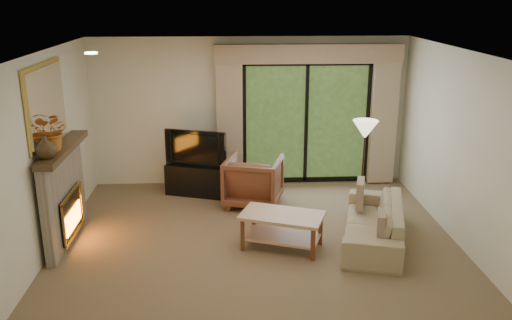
{
  "coord_description": "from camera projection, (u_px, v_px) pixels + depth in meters",
  "views": [
    {
      "loc": [
        -0.37,
        -6.81,
        3.33
      ],
      "look_at": [
        0.0,
        0.3,
        1.1
      ],
      "focal_mm": 38.0,
      "sensor_mm": 36.0,
      "label": 1
    }
  ],
  "objects": [
    {
      "name": "ceiling",
      "position": [
        257.0,
        52.0,
        6.73
      ],
      "size": [
        5.5,
        5.5,
        0.0
      ],
      "primitive_type": "plane",
      "rotation": [
        3.14,
        0.0,
        0.0
      ],
      "color": "silver",
      "rests_on": "ground"
    },
    {
      "name": "fireplace",
      "position": [
        64.0,
        194.0,
        7.36
      ],
      "size": [
        0.24,
        1.7,
        1.37
      ],
      "primitive_type": null,
      "color": "gray",
      "rests_on": "floor"
    },
    {
      "name": "wall_back",
      "position": [
        249.0,
        112.0,
        9.5
      ],
      "size": [
        5.0,
        0.0,
        5.0
      ],
      "primitive_type": "plane",
      "rotation": [
        1.57,
        0.0,
        0.0
      ],
      "color": "#F4EDCB",
      "rests_on": "ground"
    },
    {
      "name": "wall_front",
      "position": [
        273.0,
        233.0,
        4.74
      ],
      "size": [
        5.0,
        0.0,
        5.0
      ],
      "primitive_type": "plane",
      "rotation": [
        -1.57,
        0.0,
        0.0
      ],
      "color": "#F4EDCB",
      "rests_on": "ground"
    },
    {
      "name": "sofa",
      "position": [
        373.0,
        222.0,
        7.47
      ],
      "size": [
        1.24,
        2.07,
        0.56
      ],
      "primitive_type": "imported",
      "rotation": [
        0.0,
        0.0,
        -1.84
      ],
      "color": "tan",
      "rests_on": "floor"
    },
    {
      "name": "wall_left",
      "position": [
        45.0,
        155.0,
        6.98
      ],
      "size": [
        0.0,
        5.0,
        5.0
      ],
      "primitive_type": "plane",
      "rotation": [
        1.57,
        0.0,
        1.57
      ],
      "color": "#F4EDCB",
      "rests_on": "ground"
    },
    {
      "name": "sliding_door",
      "position": [
        306.0,
        123.0,
        9.56
      ],
      "size": [
        2.26,
        0.1,
        2.16
      ],
      "primitive_type": null,
      "color": "black",
      "rests_on": "floor"
    },
    {
      "name": "wall_right",
      "position": [
        462.0,
        149.0,
        7.26
      ],
      "size": [
        0.0,
        5.0,
        5.0
      ],
      "primitive_type": "plane",
      "rotation": [
        1.57,
        0.0,
        -1.57
      ],
      "color": "#F4EDCB",
      "rests_on": "ground"
    },
    {
      "name": "media_console",
      "position": [
        199.0,
        179.0,
        9.24
      ],
      "size": [
        1.15,
        0.78,
        0.53
      ],
      "primitive_type": "cube",
      "rotation": [
        0.0,
        0.0,
        -0.32
      ],
      "color": "black",
      "rests_on": "floor"
    },
    {
      "name": "cornice",
      "position": [
        309.0,
        54.0,
        9.11
      ],
      "size": [
        3.2,
        0.24,
        0.32
      ],
      "primitive_type": "cube",
      "color": "tan",
      "rests_on": "wall_back"
    },
    {
      "name": "floor_lamp",
      "position": [
        363.0,
        166.0,
        8.4
      ],
      "size": [
        0.45,
        0.45,
        1.46
      ],
      "primitive_type": null,
      "rotation": [
        0.0,
        0.0,
        0.15
      ],
      "color": "#FFF0CC",
      "rests_on": "floor"
    },
    {
      "name": "pillow_far",
      "position": [
        360.0,
        194.0,
        7.93
      ],
      "size": [
        0.21,
        0.42,
        0.41
      ],
      "primitive_type": "cube",
      "rotation": [
        0.0,
        0.0,
        -0.27
      ],
      "color": "brown",
      "rests_on": "sofa"
    },
    {
      "name": "branches",
      "position": [
        52.0,
        131.0,
        6.86
      ],
      "size": [
        0.56,
        0.52,
        0.52
      ],
      "primitive_type": "imported",
      "rotation": [
        0.0,
        0.0,
        -0.3
      ],
      "color": "#BF6920",
      "rests_on": "fireplace"
    },
    {
      "name": "coffee_table",
      "position": [
        282.0,
        231.0,
        7.28
      ],
      "size": [
        1.22,
        0.94,
        0.49
      ],
      "primitive_type": null,
      "rotation": [
        0.0,
        0.0,
        -0.36
      ],
      "color": "tan",
      "rests_on": "floor"
    },
    {
      "name": "curtain_left",
      "position": [
        230.0,
        120.0,
        9.36
      ],
      "size": [
        0.45,
        0.18,
        2.35
      ],
      "primitive_type": "cube",
      "color": "tan",
      "rests_on": "floor"
    },
    {
      "name": "tv",
      "position": [
        198.0,
        147.0,
        9.07
      ],
      "size": [
        1.05,
        0.46,
        0.61
      ],
      "primitive_type": "imported",
      "rotation": [
        0.0,
        0.0,
        -0.32
      ],
      "color": "black",
      "rests_on": "media_console"
    },
    {
      "name": "armchair",
      "position": [
        253.0,
        181.0,
        8.72
      ],
      "size": [
        1.06,
        1.08,
        0.8
      ],
      "primitive_type": "imported",
      "rotation": [
        0.0,
        0.0,
        2.87
      ],
      "color": "brown",
      "rests_on": "floor"
    },
    {
      "name": "vase",
      "position": [
        45.0,
        147.0,
        6.6
      ],
      "size": [
        0.34,
        0.34,
        0.28
      ],
      "primitive_type": "imported",
      "rotation": [
        0.0,
        0.0,
        0.31
      ],
      "color": "#45331E",
      "rests_on": "fireplace"
    },
    {
      "name": "mirror",
      "position": [
        46.0,
        103.0,
        6.98
      ],
      "size": [
        0.07,
        1.45,
        1.02
      ],
      "primitive_type": null,
      "color": "gold",
      "rests_on": "wall_left"
    },
    {
      "name": "pillow_near",
      "position": [
        381.0,
        226.0,
        6.87
      ],
      "size": [
        0.19,
        0.37,
        0.36
      ],
      "primitive_type": "cube",
      "rotation": [
        0.0,
        0.0,
        -0.27
      ],
      "color": "brown",
      "rests_on": "sofa"
    },
    {
      "name": "floor",
      "position": [
        257.0,
        242.0,
        7.51
      ],
      "size": [
        5.5,
        5.5,
        0.0
      ],
      "primitive_type": "plane",
      "color": "#7F6749",
      "rests_on": "ground"
    },
    {
      "name": "curtain_right",
      "position": [
        383.0,
        118.0,
        9.5
      ],
      "size": [
        0.45,
        0.18,
        2.35
      ],
      "primitive_type": "cube",
      "color": "tan",
      "rests_on": "floor"
    }
  ]
}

